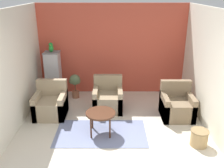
% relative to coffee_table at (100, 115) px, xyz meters
% --- Properties ---
extents(ground_plane, '(20.00, 20.00, 0.00)m').
position_rel_coffee_table_xyz_m(ground_plane, '(0.25, -1.10, -0.46)').
color(ground_plane, beige).
rests_on(ground_plane, ground).
extents(wall_back_accent, '(4.31, 0.06, 2.59)m').
position_rel_coffee_table_xyz_m(wall_back_accent, '(0.25, 2.39, 0.84)').
color(wall_back_accent, '#C64C38').
rests_on(wall_back_accent, ground_plane).
extents(wall_left, '(0.06, 3.46, 2.59)m').
position_rel_coffee_table_xyz_m(wall_left, '(-1.88, 0.63, 0.84)').
color(wall_left, silver).
rests_on(wall_left, ground_plane).
extents(wall_right, '(0.06, 3.46, 2.59)m').
position_rel_coffee_table_xyz_m(wall_right, '(2.37, 0.63, 0.84)').
color(wall_right, silver).
rests_on(wall_right, ground_plane).
extents(area_rug, '(1.96, 1.11, 0.01)m').
position_rel_coffee_table_xyz_m(area_rug, '(0.00, 0.00, -0.45)').
color(area_rug, slate).
rests_on(area_rug, ground_plane).
extents(coffee_table, '(0.63, 0.63, 0.51)m').
position_rel_coffee_table_xyz_m(coffee_table, '(0.00, 0.00, 0.00)').
color(coffee_table, '#472819').
rests_on(coffee_table, ground_plane).
extents(armchair_left, '(0.74, 0.74, 0.85)m').
position_rel_coffee_table_xyz_m(armchair_left, '(-1.26, 0.82, -0.17)').
color(armchair_left, '#9E896B').
rests_on(armchair_left, ground_plane).
extents(armchair_right, '(0.74, 0.74, 0.85)m').
position_rel_coffee_table_xyz_m(armchair_right, '(1.81, 0.75, -0.17)').
color(armchair_right, '#7A664C').
rests_on(armchair_right, ground_plane).
extents(armchair_middle, '(0.74, 0.74, 0.85)m').
position_rel_coffee_table_xyz_m(armchair_middle, '(0.13, 1.17, -0.17)').
color(armchair_middle, '#8E7A5B').
rests_on(armchair_middle, ground_plane).
extents(birdcage, '(0.51, 0.51, 1.35)m').
position_rel_coffee_table_xyz_m(birdcage, '(-1.40, 1.91, 0.19)').
color(birdcage, slate).
rests_on(birdcage, ground_plane).
extents(parrot, '(0.12, 0.22, 0.27)m').
position_rel_coffee_table_xyz_m(parrot, '(-1.40, 1.91, 1.01)').
color(parrot, '#1E842D').
rests_on(parrot, birdcage).
extents(potted_plant, '(0.33, 0.30, 0.70)m').
position_rel_coffee_table_xyz_m(potted_plant, '(-0.81, 1.91, 0.00)').
color(potted_plant, brown).
rests_on(potted_plant, ground_plane).
extents(wicker_basket, '(0.35, 0.35, 0.34)m').
position_rel_coffee_table_xyz_m(wicker_basket, '(1.98, -0.44, -0.28)').
color(wicker_basket, tan).
rests_on(wicker_basket, ground_plane).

